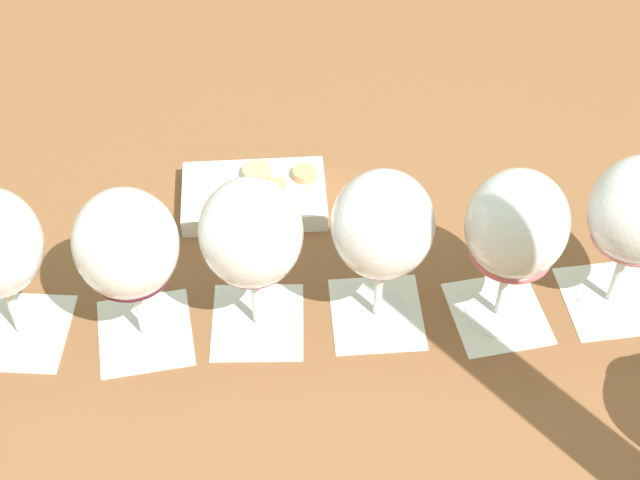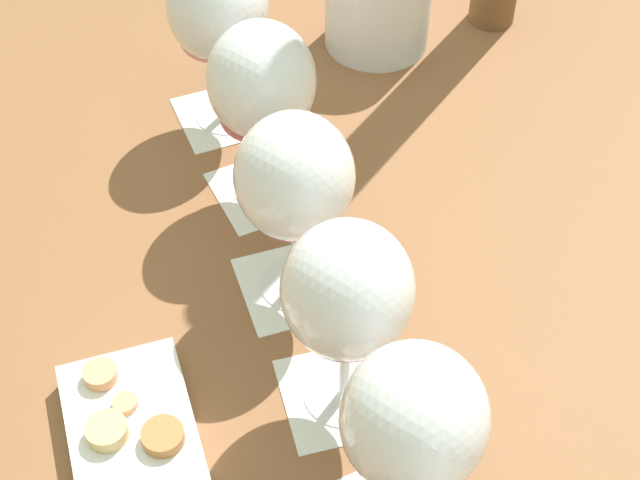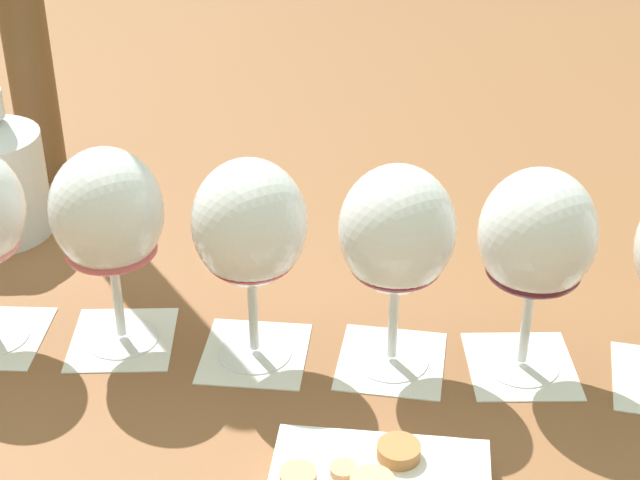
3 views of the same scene
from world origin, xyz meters
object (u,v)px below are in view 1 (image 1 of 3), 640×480
Objects in this scene: wine_glass_1 at (516,229)px; wine_glass_2 at (383,231)px; wine_glass_0 at (638,216)px; snack_dish at (255,195)px; wine_glass_4 at (127,250)px; wine_glass_3 at (251,239)px.

wine_glass_2 is at bearing 15.20° from wine_glass_1.
wine_glass_1 is at bearing 23.48° from wine_glass_0.
wine_glass_0 is 1.03× the size of snack_dish.
wine_glass_1 and wine_glass_4 have the same top height.
wine_glass_0 is 0.42m from snack_dish.
wine_glass_4 is at bearing 19.94° from wine_glass_0.
wine_glass_4 is at bearing 21.67° from wine_glass_3.
snack_dish is at bearing -17.04° from wine_glass_1.
snack_dish is at bearing -35.72° from wine_glass_2.
wine_glass_0 reaches higher than snack_dish.
wine_glass_1 is at bearing 162.96° from snack_dish.
wine_glass_3 reaches higher than snack_dish.
wine_glass_1 is (0.11, 0.05, 0.00)m from wine_glass_0.
wine_glass_0 and wine_glass_3 have the same top height.
wine_glass_0 is at bearing -160.74° from wine_glass_2.
wine_glass_4 is (0.35, 0.12, -0.00)m from wine_glass_1.
wine_glass_0 is 0.49m from wine_glass_4.
wine_glass_0 is 0.25m from wine_glass_2.
wine_glass_1 is 1.03× the size of snack_dish.
wine_glass_4 is at bearing 20.65° from wine_glass_2.
wine_glass_4 is at bearing 75.41° from snack_dish.
wine_glass_1 is 1.00× the size of wine_glass_2.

